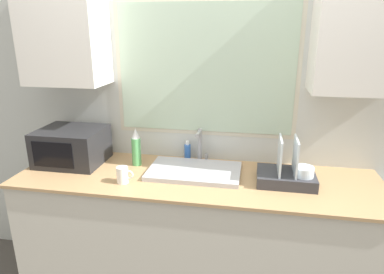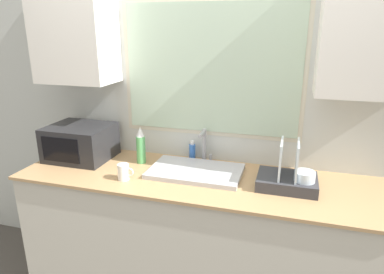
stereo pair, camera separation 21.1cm
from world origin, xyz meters
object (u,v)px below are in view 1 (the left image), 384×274
Objects in this scene: dish_rack at (288,174)px; spray_bottle at (136,148)px; faucet at (200,144)px; soap_bottle at (187,152)px; mug_near_sink at (123,175)px; microwave at (72,146)px.

spray_bottle is (-1.02, 0.12, 0.07)m from dish_rack.
faucet is 0.65m from dish_rack.
spray_bottle is (-0.43, -0.13, -0.01)m from faucet.
faucet is 0.13m from soap_bottle.
spray_bottle is 2.47× the size of mug_near_sink.
dish_rack is 1.32× the size of spray_bottle.
dish_rack is at bearing -22.82° from faucet.
microwave is 0.47m from spray_bottle.
spray_bottle is 0.30m from mug_near_sink.
spray_bottle is at bearing -162.93° from faucet.
faucet is 0.45m from spray_bottle.
dish_rack is 1.03m from spray_bottle.
mug_near_sink is (0.48, -0.26, -0.07)m from microwave.
mug_near_sink is at bearing -87.54° from spray_bottle.
dish_rack reaches higher than microwave.
soap_bottle is at bearing 163.06° from faucet.
mug_near_sink is at bearing -134.30° from faucet.
soap_bottle is at bearing 157.99° from dish_rack.
microwave is at bearing -175.15° from spray_bottle.
microwave is 0.82m from soap_bottle.
spray_bottle is at bearing 92.46° from mug_near_sink.
microwave is at bearing -169.16° from faucet.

